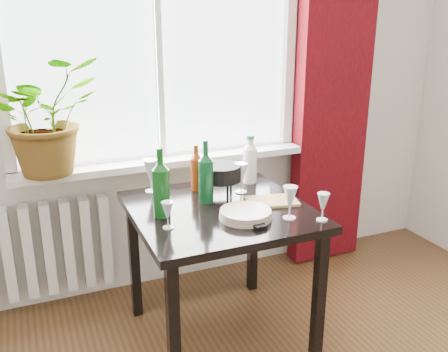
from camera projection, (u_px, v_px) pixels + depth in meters
name	position (u px, v px, depth m)	size (l,w,h in m)	color
window	(156.00, 22.00, 2.74)	(1.72, 0.08, 1.62)	white
windowsill	(165.00, 161.00, 2.92)	(1.72, 0.20, 0.04)	silver
curtain	(334.00, 71.00, 3.16)	(0.50, 0.12, 2.56)	#3C050A
radiator	(39.00, 250.00, 2.81)	(0.80, 0.10, 0.55)	silver
table	(220.00, 225.00, 2.49)	(0.85, 0.85, 0.74)	black
potted_plant	(46.00, 116.00, 2.55)	(0.55, 0.47, 0.61)	#2B7D21
wine_bottle_left	(161.00, 182.00, 2.31)	(0.08, 0.08, 0.34)	#0D4412
wine_bottle_right	(206.00, 171.00, 2.49)	(0.08, 0.08, 0.32)	#0C3E1D
bottle_amber	(196.00, 167.00, 2.67)	(0.06, 0.06, 0.25)	maroon
cleaning_bottle	(250.00, 159.00, 2.78)	(0.08, 0.08, 0.27)	white
wineglass_front_right	(290.00, 202.00, 2.31)	(0.07, 0.07, 0.16)	silver
wineglass_far_right	(323.00, 207.00, 2.29)	(0.06, 0.06, 0.14)	silver
wineglass_back_center	(241.00, 177.00, 2.64)	(0.07, 0.07, 0.17)	silver
wineglass_back_left	(151.00, 175.00, 2.65)	(0.08, 0.08, 0.18)	white
wineglass_front_left	(168.00, 215.00, 2.21)	(0.05, 0.05, 0.13)	silver
plate_stack	(246.00, 214.00, 2.33)	(0.25, 0.25, 0.04)	#C2B2A1
fondue_pot	(221.00, 180.00, 2.61)	(0.24, 0.21, 0.16)	black
tv_remote	(253.00, 221.00, 2.28)	(0.05, 0.18, 0.02)	black
cutting_board	(272.00, 201.00, 2.52)	(0.25, 0.16, 0.01)	#AC844E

